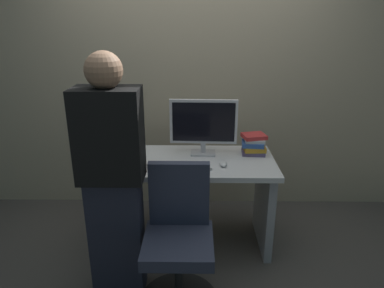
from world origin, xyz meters
TOP-DOWN VIEW (x-y plane):
  - ground_plane at (0.00, 0.00)m, footprint 9.00×9.00m
  - wall_back at (0.00, 0.75)m, footprint 6.40×0.10m
  - desk at (0.00, 0.00)m, footprint 1.31×0.67m
  - office_chair at (-0.08, -0.65)m, footprint 0.52×0.52m
  - person_at_desk at (-0.49, -0.57)m, footprint 0.40×0.24m
  - monitor at (0.09, 0.13)m, footprint 0.54×0.15m
  - keyboard at (-0.06, -0.14)m, footprint 0.43×0.13m
  - mouse at (0.24, -0.12)m, footprint 0.06×0.10m
  - cup_near_keyboard at (-0.41, -0.17)m, footprint 0.07×0.07m
  - book_stack at (0.50, 0.14)m, footprint 0.21×0.19m

SIDE VIEW (x-z plane):
  - ground_plane at x=0.00m, z-range 0.00..0.00m
  - office_chair at x=-0.08m, z-range -0.04..0.90m
  - desk at x=0.00m, z-range 0.13..0.89m
  - keyboard at x=-0.06m, z-range 0.75..0.77m
  - mouse at x=0.24m, z-range 0.75..0.79m
  - cup_near_keyboard at x=-0.41m, z-range 0.75..0.85m
  - book_stack at x=0.50m, z-range 0.75..0.91m
  - person_at_desk at x=-0.49m, z-range 0.02..1.66m
  - monitor at x=0.09m, z-range 0.78..1.24m
  - wall_back at x=0.00m, z-range 0.00..3.00m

